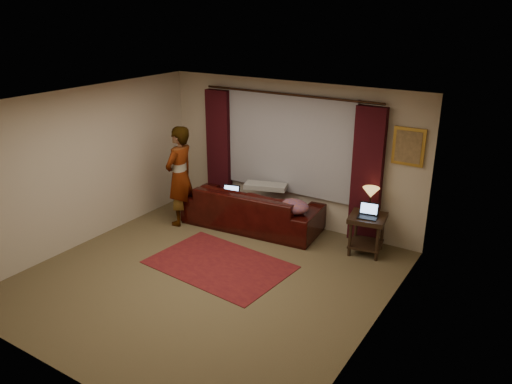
% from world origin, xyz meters
% --- Properties ---
extents(floor, '(5.00, 5.00, 0.01)m').
position_xyz_m(floor, '(0.00, 0.00, -0.01)').
color(floor, brown).
rests_on(floor, ground).
extents(ceiling, '(5.00, 5.00, 0.02)m').
position_xyz_m(ceiling, '(0.00, 0.00, 2.60)').
color(ceiling, silver).
rests_on(ceiling, ground).
extents(wall_back, '(5.00, 0.02, 2.60)m').
position_xyz_m(wall_back, '(0.00, 2.50, 1.30)').
color(wall_back, '#C3B59C').
rests_on(wall_back, ground).
extents(wall_front, '(5.00, 0.02, 2.60)m').
position_xyz_m(wall_front, '(0.00, -2.50, 1.30)').
color(wall_front, '#C3B59C').
rests_on(wall_front, ground).
extents(wall_left, '(0.02, 5.00, 2.60)m').
position_xyz_m(wall_left, '(-2.50, 0.00, 1.30)').
color(wall_left, '#C3B59C').
rests_on(wall_left, ground).
extents(wall_right, '(0.02, 5.00, 2.60)m').
position_xyz_m(wall_right, '(2.50, 0.00, 1.30)').
color(wall_right, '#C3B59C').
rests_on(wall_right, ground).
extents(sheer_curtain, '(2.50, 0.05, 1.80)m').
position_xyz_m(sheer_curtain, '(0.00, 2.44, 1.50)').
color(sheer_curtain, '#9A9BA2').
rests_on(sheer_curtain, wall_back).
extents(drape_left, '(0.50, 0.14, 2.30)m').
position_xyz_m(drape_left, '(-1.50, 2.39, 1.18)').
color(drape_left, black).
rests_on(drape_left, floor).
extents(drape_right, '(0.50, 0.14, 2.30)m').
position_xyz_m(drape_right, '(1.50, 2.39, 1.18)').
color(drape_right, black).
rests_on(drape_right, floor).
extents(curtain_rod, '(0.04, 0.04, 3.40)m').
position_xyz_m(curtain_rod, '(0.00, 2.39, 2.38)').
color(curtain_rod, black).
rests_on(curtain_rod, wall_back).
extents(picture_frame, '(0.50, 0.04, 0.60)m').
position_xyz_m(picture_frame, '(2.10, 2.47, 1.75)').
color(picture_frame, '#BA8B32').
rests_on(picture_frame, wall_back).
extents(sofa, '(2.59, 1.31, 1.01)m').
position_xyz_m(sofa, '(-0.43, 1.91, 0.51)').
color(sofa, black).
rests_on(sofa, floor).
extents(throw_blanket, '(0.81, 0.52, 0.09)m').
position_xyz_m(throw_blanket, '(-0.29, 2.14, 1.01)').
color(throw_blanket, '#989791').
rests_on(throw_blanket, sofa).
extents(clothing_pile, '(0.66, 0.58, 0.23)m').
position_xyz_m(clothing_pile, '(0.47, 1.79, 0.62)').
color(clothing_pile, '#7A4655').
rests_on(clothing_pile, sofa).
extents(laptop_sofa, '(0.39, 0.41, 0.23)m').
position_xyz_m(laptop_sofa, '(-0.82, 1.75, 0.62)').
color(laptop_sofa, black).
rests_on(laptop_sofa, sofa).
extents(area_rug, '(2.23, 1.59, 0.01)m').
position_xyz_m(area_rug, '(-0.07, 0.41, 0.01)').
color(area_rug, maroon).
rests_on(area_rug, floor).
extents(end_table, '(0.65, 0.65, 0.65)m').
position_xyz_m(end_table, '(1.70, 2.03, 0.33)').
color(end_table, black).
rests_on(end_table, floor).
extents(tiffany_lamp, '(0.34, 0.34, 0.43)m').
position_xyz_m(tiffany_lamp, '(1.67, 2.16, 0.87)').
color(tiffany_lamp, olive).
rests_on(tiffany_lamp, end_table).
extents(laptop_table, '(0.35, 0.37, 0.22)m').
position_xyz_m(laptop_table, '(1.71, 1.95, 0.76)').
color(laptop_table, black).
rests_on(laptop_table, end_table).
extents(person, '(0.56, 0.56, 1.84)m').
position_xyz_m(person, '(-1.62, 1.35, 0.92)').
color(person, '#989791').
rests_on(person, floor).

